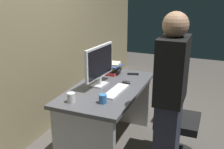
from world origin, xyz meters
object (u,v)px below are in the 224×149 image
object	(u,v)px
keyboard	(116,91)
cup_near_keyboard	(103,99)
cell_phone	(133,74)
person_at_desk	(170,102)
monitor	(99,64)
cup_by_monitor	(71,98)
office_chair	(172,122)
handbag	(166,110)
desk	(108,106)
book_stack	(114,68)
mouse	(126,82)

from	to	relation	value
keyboard	cup_near_keyboard	xyz separation A→B (m)	(-0.31, 0.02, 0.03)
keyboard	cell_phone	bearing A→B (deg)	4.31
cell_phone	keyboard	bearing A→B (deg)	166.00
keyboard	person_at_desk	bearing A→B (deg)	-106.85
monitor	cup_by_monitor	size ratio (longest dim) A/B	5.53
monitor	cell_phone	distance (m)	0.61
office_chair	cell_phone	bearing A→B (deg)	52.41
handbag	monitor	bearing A→B (deg)	145.81
monitor	keyboard	distance (m)	0.37
desk	book_stack	xyz separation A→B (m)	(0.45, 0.11, 0.31)
cup_by_monitor	monitor	bearing A→B (deg)	-6.91
office_chair	keyboard	distance (m)	0.70
office_chair	handbag	distance (m)	0.93
person_at_desk	handbag	size ratio (longest dim) A/B	4.34
cup_by_monitor	desk	bearing A→B (deg)	-17.79
cup_near_keyboard	cup_by_monitor	bearing A→B (deg)	109.06
monitor	handbag	bearing A→B (deg)	-34.19
office_chair	handbag	world-z (taller)	office_chair
cup_near_keyboard	keyboard	bearing A→B (deg)	-3.07
book_stack	cell_phone	xyz separation A→B (m)	(0.07, -0.24, -0.07)
office_chair	cell_phone	size ratio (longest dim) A/B	6.53
handbag	cup_by_monitor	bearing A→B (deg)	154.68
office_chair	person_at_desk	world-z (taller)	person_at_desk
cell_phone	cup_near_keyboard	bearing A→B (deg)	164.64
cup_near_keyboard	mouse	bearing A→B (deg)	-3.28
cell_phone	monitor	bearing A→B (deg)	140.49
office_chair	mouse	distance (m)	0.68
mouse	cell_phone	xyz separation A→B (m)	(0.35, 0.03, -0.01)
cup_near_keyboard	office_chair	bearing A→B (deg)	-52.18
monitor	cup_by_monitor	world-z (taller)	monitor
desk	office_chair	world-z (taller)	office_chair
keyboard	cup_near_keyboard	distance (m)	0.31
cup_by_monitor	cell_phone	distance (m)	1.08
cup_near_keyboard	handbag	distance (m)	1.53
person_at_desk	monitor	world-z (taller)	person_at_desk
cup_near_keyboard	book_stack	size ratio (longest dim) A/B	0.40
monitor	mouse	xyz separation A→B (m)	(0.16, -0.26, -0.24)
monitor	office_chair	bearing A→B (deg)	-86.84
cup_by_monitor	book_stack	size ratio (longest dim) A/B	0.44
book_stack	cell_phone	distance (m)	0.26
cell_phone	handbag	world-z (taller)	cell_phone
keyboard	book_stack	distance (m)	0.61
keyboard	handbag	distance (m)	1.25
desk	cell_phone	size ratio (longest dim) A/B	9.50
desk	office_chair	xyz separation A→B (m)	(0.05, -0.73, -0.09)
desk	book_stack	size ratio (longest dim) A/B	6.21
keyboard	cup_by_monitor	xyz separation A→B (m)	(-0.41, 0.31, 0.04)
cup_by_monitor	book_stack	distance (m)	0.97
office_chair	cell_phone	world-z (taller)	office_chair
desk	keyboard	world-z (taller)	keyboard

